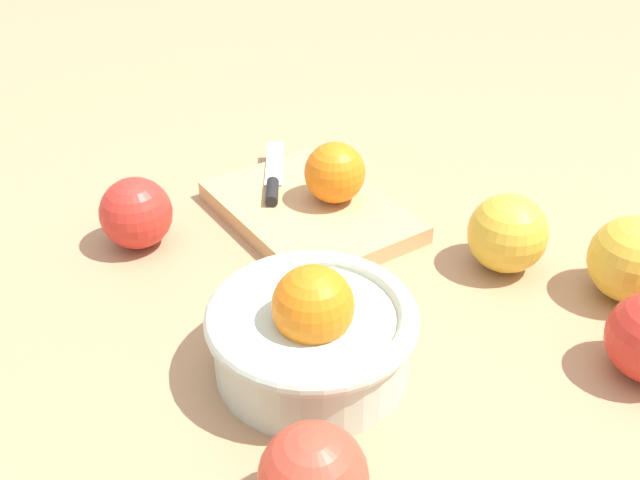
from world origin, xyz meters
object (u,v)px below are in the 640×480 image
bowl (312,332)px  cutting_board (313,211)px  orange_on_board (335,173)px  apple_front_left_3 (633,260)px  apple_back_left (313,477)px  knife (273,179)px  apple_back_right (136,213)px  apple_front_left_2 (508,233)px

bowl → cutting_board: bearing=-28.4°
orange_on_board → apple_front_left_3: size_ratio=0.81×
apple_back_left → orange_on_board: bearing=-31.7°
apple_front_left_3 → apple_back_left: bearing=100.8°
knife → apple_back_left: size_ratio=1.92×
knife → apple_back_right: apple_back_right is taller
bowl → knife: bowl is taller
bowl → cutting_board: 0.24m
apple_front_left_2 → bowl: bearing=99.0°
bowl → orange_on_board: 0.25m
knife → apple_front_left_3: bearing=-146.5°
knife → apple_front_left_3: (-0.33, -0.22, 0.02)m
orange_on_board → apple_back_left: 0.39m
apple_back_right → apple_front_left_3: 0.49m
orange_on_board → knife: size_ratio=0.46×
orange_on_board → cutting_board: bearing=80.3°
cutting_board → apple_front_left_3: 0.33m
cutting_board → knife: bearing=16.9°
orange_on_board → apple_front_left_3: bearing=-146.4°
bowl → apple_back_right: bearing=15.6°
bowl → apple_front_left_3: size_ratio=2.12×
orange_on_board → apple_back_left: (-0.33, 0.21, -0.02)m
apple_back_right → bowl: bearing=-164.4°
knife → apple_front_left_2: size_ratio=1.82×
bowl → orange_on_board: bearing=-33.8°
orange_on_board → apple_front_left_2: orange_on_board is taller
bowl → cutting_board: bowl is taller
apple_front_left_2 → apple_front_left_3: size_ratio=0.96×
cutting_board → knife: 0.07m
apple_front_left_3 → apple_front_left_2: bearing=37.6°
cutting_board → apple_front_left_3: (-0.27, -0.20, 0.03)m
cutting_board → apple_back_right: size_ratio=2.98×
knife → orange_on_board: bearing=-146.8°
cutting_board → orange_on_board: bearing=-99.7°
bowl → cutting_board: (0.21, -0.11, -0.03)m
orange_on_board → apple_back_right: 0.22m
knife → apple_front_left_2: bearing=-148.2°
apple_front_left_2 → cutting_board: bearing=36.3°
apple_back_right → apple_front_left_3: size_ratio=0.91×
knife → apple_back_left: 0.43m
apple_front_left_2 → apple_back_left: bearing=118.3°
orange_on_board → apple_back_right: (0.05, 0.21, -0.02)m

